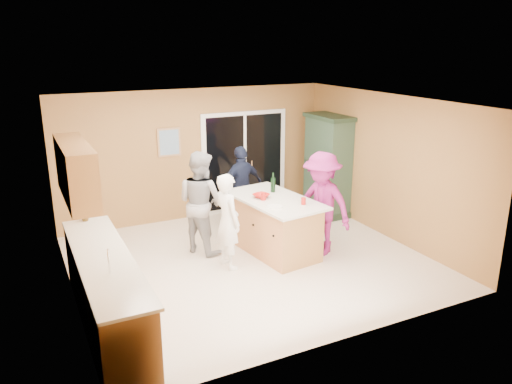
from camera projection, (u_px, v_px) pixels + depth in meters
name	position (u px, v px, depth m)	size (l,w,h in m)	color
floor	(251.00, 262.00, 8.20)	(5.50, 5.50, 0.00)	white
ceiling	(250.00, 102.00, 7.44)	(5.50, 5.00, 0.10)	white
wall_back	(196.00, 154.00, 9.96)	(5.50, 0.10, 2.60)	tan
wall_front	(345.00, 241.00, 5.67)	(5.50, 0.10, 2.60)	tan
wall_left	(65.00, 211.00, 6.65)	(0.10, 5.00, 2.60)	tan
wall_right	(388.00, 167.00, 8.98)	(0.10, 5.00, 2.60)	tan
left_cabinet_run	(108.00, 297.00, 6.12)	(0.65, 3.05, 1.24)	#C6814D
upper_cabinets	(76.00, 172.00, 6.39)	(0.35, 1.60, 0.75)	#C6814D
sliding_door	(245.00, 162.00, 10.45)	(1.90, 0.07, 2.10)	white
framed_picture	(169.00, 142.00, 9.62)	(0.46, 0.04, 0.56)	#A77B53
kitchen_island	(274.00, 227.00, 8.47)	(1.21, 1.93, 0.96)	#C6814D
green_hutch	(328.00, 166.00, 10.25)	(0.59, 1.12, 2.06)	#1F3322
woman_white	(228.00, 221.00, 7.81)	(0.56, 0.37, 1.54)	white
woman_grey	(201.00, 202.00, 8.40)	(0.85, 0.66, 1.75)	#ADADAF
woman_navy	(242.00, 186.00, 9.65)	(0.92, 0.38, 1.57)	#192137
woman_magenta	(321.00, 204.00, 8.31)	(1.13, 0.65, 1.75)	#921F6B
serving_bowl	(261.00, 196.00, 8.35)	(0.27, 0.27, 0.07)	red
tulip_vase	(84.00, 207.00, 7.27)	(0.22, 0.15, 0.42)	#B62612
tumbler_near	(303.00, 201.00, 8.01)	(0.08, 0.08, 0.11)	red
tumbler_far	(263.00, 197.00, 8.22)	(0.08, 0.08, 0.12)	red
wine_bottle	(273.00, 184.00, 8.64)	(0.08, 0.08, 0.35)	black
white_plate	(275.00, 207.00, 7.89)	(0.25, 0.25, 0.02)	white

